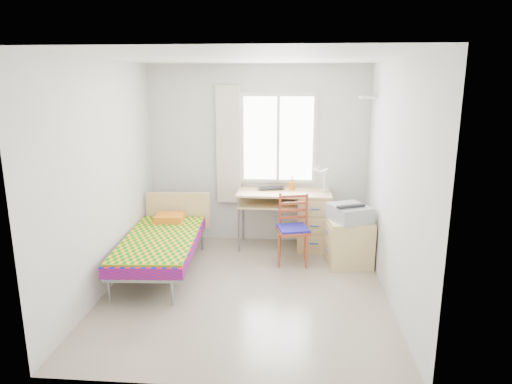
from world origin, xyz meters
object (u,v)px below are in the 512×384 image
at_px(cabinet, 349,243).
at_px(printer, 349,213).
at_px(bed, 162,241).
at_px(chair, 294,224).
at_px(desk, 309,218).

height_order(cabinet, printer, printer).
relative_size(bed, chair, 2.11).
bearing_deg(cabinet, chair, 167.86).
xyz_separation_m(bed, desk, (1.87, 0.99, 0.05)).
bearing_deg(desk, bed, -151.77).
distance_m(desk, cabinet, 0.81).
bearing_deg(bed, printer, 5.66).
xyz_separation_m(bed, chair, (1.65, 0.44, 0.12)).
height_order(bed, desk, desk).
relative_size(bed, desk, 1.46).
xyz_separation_m(desk, printer, (0.50, -0.62, 0.27)).
height_order(chair, printer, chair).
bearing_deg(printer, bed, 165.07).
distance_m(bed, chair, 1.72).
relative_size(desk, cabinet, 2.14).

